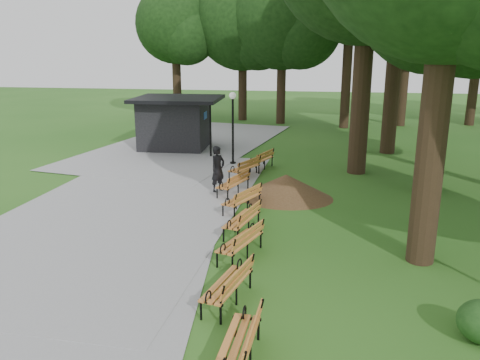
% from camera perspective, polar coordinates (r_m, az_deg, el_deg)
% --- Properties ---
extents(ground, '(100.00, 100.00, 0.00)m').
position_cam_1_polar(ground, '(13.81, -2.28, -7.61)').
color(ground, '#265A19').
rests_on(ground, ground).
extents(path, '(12.00, 38.00, 0.06)m').
position_cam_1_polar(path, '(17.64, -13.12, -2.75)').
color(path, '#949497').
rests_on(path, ground).
extents(person, '(0.71, 0.78, 1.79)m').
position_cam_1_polar(person, '(18.46, -2.61, 1.25)').
color(person, black).
rests_on(person, ground).
extents(kiosk, '(4.66, 4.10, 2.82)m').
position_cam_1_polar(kiosk, '(26.77, -7.70, 6.66)').
color(kiosk, black).
rests_on(kiosk, ground).
extents(lamp_post, '(0.32, 0.32, 3.39)m').
position_cam_1_polar(lamp_post, '(22.72, -0.86, 7.83)').
color(lamp_post, black).
rests_on(lamp_post, ground).
extents(dirt_mound, '(2.90, 2.90, 0.89)m').
position_cam_1_polar(dirt_mound, '(17.92, 5.43, -0.73)').
color(dirt_mound, '#47301C').
rests_on(dirt_mound, ground).
extents(bench_0, '(0.72, 1.93, 0.88)m').
position_cam_1_polar(bench_0, '(8.86, -0.25, -18.56)').
color(bench_0, '#C8732E').
rests_on(bench_0, ground).
extents(bench_1, '(1.05, 1.99, 0.88)m').
position_cam_1_polar(bench_1, '(10.70, -1.53, -12.17)').
color(bench_1, '#C8732E').
rests_on(bench_1, ground).
extents(bench_2, '(1.20, 2.00, 0.88)m').
position_cam_1_polar(bench_2, '(12.86, -0.01, -7.26)').
color(bench_2, '#C8732E').
rests_on(bench_2, ground).
extents(bench_3, '(1.07, 2.00, 0.88)m').
position_cam_1_polar(bench_3, '(14.47, 0.21, -4.64)').
color(bench_3, '#C8732E').
rests_on(bench_3, ground).
extents(bench_4, '(1.31, 2.00, 0.88)m').
position_cam_1_polar(bench_4, '(16.37, 0.21, -2.24)').
color(bench_4, '#C8732E').
rests_on(bench_4, ground).
extents(bench_5, '(1.20, 2.00, 0.88)m').
position_cam_1_polar(bench_5, '(18.27, -0.83, -0.36)').
color(bench_5, '#C8732E').
rests_on(bench_5, ground).
extents(bench_6, '(1.36, 2.00, 0.88)m').
position_cam_1_polar(bench_6, '(20.56, 0.52, 1.43)').
color(bench_6, '#C8732E').
rests_on(bench_6, ground).
extents(bench_7, '(1.22, 2.00, 0.88)m').
position_cam_1_polar(bench_7, '(22.08, 2.39, 2.38)').
color(bench_7, '#C8732E').
rests_on(bench_7, ground).
extents(tree_backdrop, '(37.15, 10.31, 16.61)m').
position_cam_1_polar(tree_backdrop, '(35.79, 16.87, 19.40)').
color(tree_backdrop, black).
rests_on(tree_backdrop, ground).
extents(shrub_2, '(0.95, 0.95, 0.81)m').
position_cam_1_polar(shrub_2, '(10.72, 26.35, -16.55)').
color(shrub_2, '#193D14').
rests_on(shrub_2, ground).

